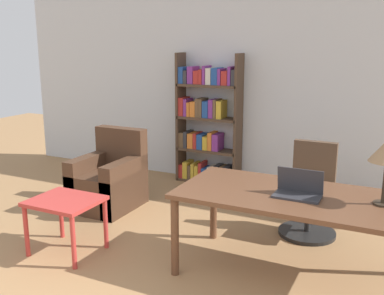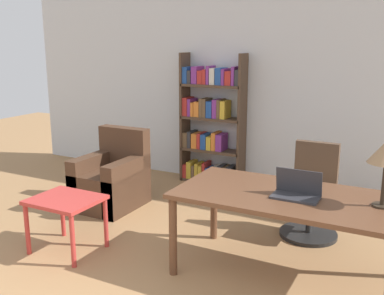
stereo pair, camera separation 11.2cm
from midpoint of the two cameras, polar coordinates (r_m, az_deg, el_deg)
The scene contains 7 objects.
wall_back at distance 6.17m, azimuth 8.76°, elevation 7.22°, with size 8.00×0.06×2.70m.
desk at distance 3.88m, azimuth 11.29°, elevation -6.87°, with size 1.84×0.96×0.75m.
laptop at distance 3.79m, azimuth 12.51°, elevation -5.35°, with size 0.38×0.21×0.23m.
office_chair at distance 4.88m, azimuth 14.16°, elevation -5.89°, with size 0.60×0.60×0.97m.
side_table_blue at distance 4.47m, azimuth -16.48°, elevation -7.31°, with size 0.63×0.54×0.54m.
armchair at distance 5.61m, azimuth -11.04°, elevation -4.33°, with size 0.68×0.80×0.94m.
bookshelf at distance 6.35m, azimuth 1.33°, elevation 2.93°, with size 0.92×0.28×1.84m.
Camera 1 is at (1.78, -1.36, 1.99)m, focal length 42.00 mm.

